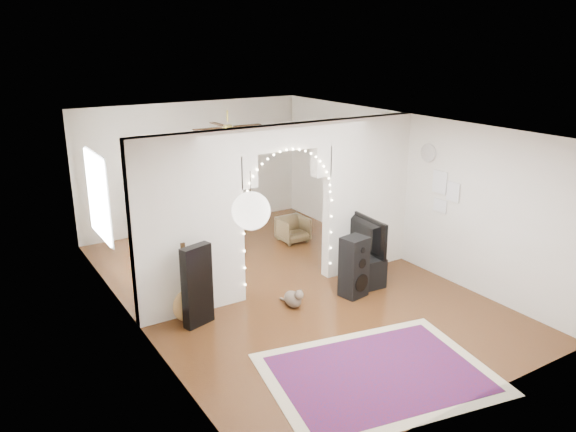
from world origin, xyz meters
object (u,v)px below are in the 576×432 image
acoustic_guitar (186,293)px  media_console (360,266)px  bookcase (163,205)px  dining_table (177,211)px  floor_speaker (354,267)px  dining_chair_left (195,249)px  dining_chair_right (293,229)px

acoustic_guitar → media_console: 3.08m
media_console → bookcase: (-2.03, 3.92, 0.42)m
dining_table → floor_speaker: bearing=-68.7°
floor_speaker → acoustic_guitar: bearing=156.1°
bookcase → dining_chair_left: (-0.02, -1.67, -0.42)m
floor_speaker → dining_chair_left: floor_speaker is taller
bookcase → dining_chair_left: 1.73m
dining_table → dining_chair_right: size_ratio=2.13×
dining_chair_left → floor_speaker: bearing=-83.7°
dining_table → acoustic_guitar: bearing=-109.5°
bookcase → dining_table: size_ratio=1.12×
acoustic_guitar → dining_table: acoustic_guitar is taller
media_console → bookcase: 4.44m
media_console → dining_table: size_ratio=0.83×
floor_speaker → media_console: bearing=31.8°
media_console → dining_chair_right: 2.20m
dining_chair_right → bookcase: bearing=139.8°
dining_chair_left → media_console: bearing=-71.5°
dining_chair_right → media_console: bearing=-92.0°
dining_table → dining_chair_left: dining_table is taller
floor_speaker → media_console: size_ratio=0.99×
bookcase → dining_chair_right: bookcase is taller
floor_speaker → dining_chair_left: 3.12m
floor_speaker → dining_table: size_ratio=0.82×
media_console → dining_chair_right: dining_chair_right is taller
acoustic_guitar → media_console: bearing=-3.6°
dining_chair_left → dining_table: bearing=61.0°
floor_speaker → media_console: floor_speaker is taller
floor_speaker → dining_chair_left: size_ratio=1.81×
media_console → dining_chair_left: (-2.05, 2.25, -0.00)m
floor_speaker → media_console: (0.49, 0.44, -0.24)m
dining_table → dining_chair_left: bearing=-95.1°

